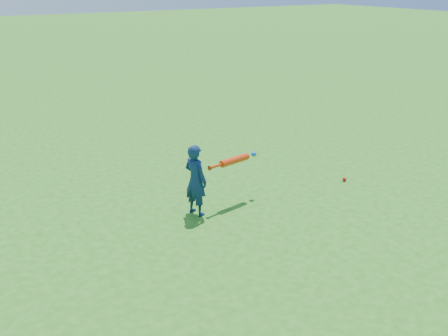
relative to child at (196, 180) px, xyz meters
name	(u,v)px	position (x,y,z in m)	size (l,w,h in m)	color
ground	(190,234)	(-0.35, -0.46, -0.49)	(80.00, 80.00, 0.00)	#236818
child	(196,180)	(0.00, 0.00, 0.00)	(0.35, 0.23, 0.97)	#0F244A
ground_ball_red	(344,179)	(2.51, -0.21, -0.45)	(0.06, 0.06, 0.06)	red
bat_swing	(236,160)	(0.67, 0.07, 0.14)	(0.86, 0.22, 0.10)	red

